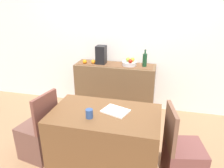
% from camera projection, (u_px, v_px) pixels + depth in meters
% --- Properties ---
extents(ground_plane, '(6.40, 6.40, 0.02)m').
position_uv_depth(ground_plane, '(107.00, 140.00, 3.12)').
color(ground_plane, '#9E7552').
rests_on(ground_plane, ground).
extents(room_wall_rear, '(6.40, 0.06, 2.70)m').
position_uv_depth(room_wall_rear, '(124.00, 34.00, 3.67)').
color(room_wall_rear, white).
rests_on(room_wall_rear, ground).
extents(sideboard_console, '(1.37, 0.42, 0.87)m').
position_uv_depth(sideboard_console, '(115.00, 88.00, 3.80)').
color(sideboard_console, brown).
rests_on(sideboard_console, ground).
extents(table_runner, '(1.29, 0.32, 0.01)m').
position_uv_depth(table_runner, '(115.00, 64.00, 3.64)').
color(table_runner, brown).
rests_on(table_runner, sideboard_console).
extents(fruit_bowl, '(0.24, 0.24, 0.06)m').
position_uv_depth(fruit_bowl, '(129.00, 64.00, 3.57)').
color(fruit_bowl, silver).
rests_on(fruit_bowl, table_runner).
extents(apple_upper, '(0.07, 0.07, 0.07)m').
position_uv_depth(apple_upper, '(128.00, 60.00, 3.55)').
color(apple_upper, '#90AD30').
rests_on(apple_upper, fruit_bowl).
extents(apple_rear, '(0.07, 0.07, 0.07)m').
position_uv_depth(apple_rear, '(130.00, 61.00, 3.48)').
color(apple_rear, red).
rests_on(apple_rear, fruit_bowl).
extents(apple_center, '(0.07, 0.07, 0.07)m').
position_uv_depth(apple_center, '(133.00, 60.00, 3.56)').
color(apple_center, gold).
rests_on(apple_center, fruit_bowl).
extents(wine_bottle, '(0.07, 0.07, 0.29)m').
position_uv_depth(wine_bottle, '(145.00, 60.00, 3.49)').
color(wine_bottle, '#174024').
rests_on(wine_bottle, sideboard_console).
extents(coffee_maker, '(0.16, 0.18, 0.31)m').
position_uv_depth(coffee_maker, '(101.00, 55.00, 3.64)').
color(coffee_maker, black).
rests_on(coffee_maker, sideboard_console).
extents(orange_loose_near_bowl, '(0.07, 0.07, 0.07)m').
position_uv_depth(orange_loose_near_bowl, '(93.00, 62.00, 3.67)').
color(orange_loose_near_bowl, orange).
rests_on(orange_loose_near_bowl, sideboard_console).
extents(orange_loose_far, '(0.07, 0.07, 0.07)m').
position_uv_depth(orange_loose_far, '(85.00, 62.00, 3.68)').
color(orange_loose_far, orange).
rests_on(orange_loose_far, sideboard_console).
extents(dining_table, '(1.22, 0.72, 0.74)m').
position_uv_depth(dining_table, '(105.00, 140.00, 2.50)').
color(dining_table, brown).
rests_on(dining_table, ground).
extents(open_book, '(0.33, 0.29, 0.02)m').
position_uv_depth(open_book, '(116.00, 111.00, 2.38)').
color(open_book, white).
rests_on(open_book, dining_table).
extents(coffee_cup, '(0.08, 0.08, 0.10)m').
position_uv_depth(coffee_cup, '(89.00, 114.00, 2.25)').
color(coffee_cup, '#2D4A86').
rests_on(coffee_cup, dining_table).
extents(chair_near_window, '(0.47, 0.47, 0.90)m').
position_uv_depth(chair_near_window, '(39.00, 137.00, 2.73)').
color(chair_near_window, brown).
rests_on(chair_near_window, ground).
extents(chair_by_corner, '(0.47, 0.47, 0.90)m').
position_uv_depth(chair_by_corner, '(182.00, 160.00, 2.35)').
color(chair_by_corner, brown).
rests_on(chair_by_corner, ground).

